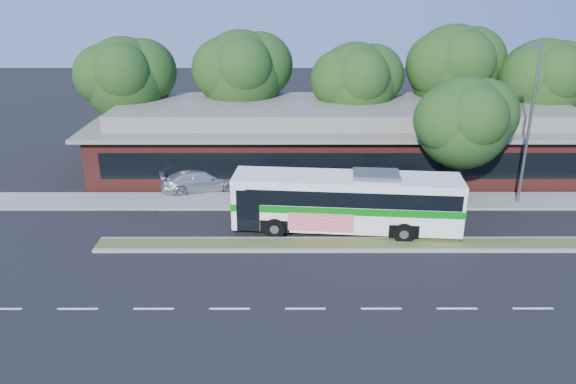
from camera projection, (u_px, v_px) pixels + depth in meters
name	position (u px, v px, depth m)	size (l,w,h in m)	color
ground	(365.00, 251.00, 26.82)	(120.00, 120.00, 0.00)	black
median_strip	(363.00, 244.00, 27.36)	(26.00, 1.10, 0.15)	#475624
sidewalk	(351.00, 201.00, 32.79)	(44.00, 2.60, 0.12)	gray
parking_lot	(66.00, 181.00, 36.15)	(14.00, 12.00, 0.01)	black
plaza_building	(342.00, 137.00, 38.22)	(33.20, 11.20, 4.45)	maroon
lamp_post	(529.00, 121.00, 30.71)	(0.93, 0.18, 9.07)	slate
tree_bg_a	(131.00, 77.00, 38.88)	(6.47, 5.80, 8.63)	black
tree_bg_b	(247.00, 71.00, 39.74)	(6.69, 6.00, 9.00)	black
tree_bg_c	(361.00, 81.00, 39.00)	(6.24, 5.60, 8.26)	black
tree_bg_d	(459.00, 67.00, 39.66)	(6.91, 6.20, 9.37)	black
tree_bg_e	(548.00, 79.00, 38.97)	(6.47, 5.80, 8.50)	black
transit_bus	(347.00, 198.00, 28.42)	(11.67, 3.54, 3.23)	white
sedan	(201.00, 179.00, 34.35)	(2.00, 4.92, 1.43)	silver
sidewalk_tree	(469.00, 120.00, 31.02)	(5.70, 5.11, 7.32)	black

